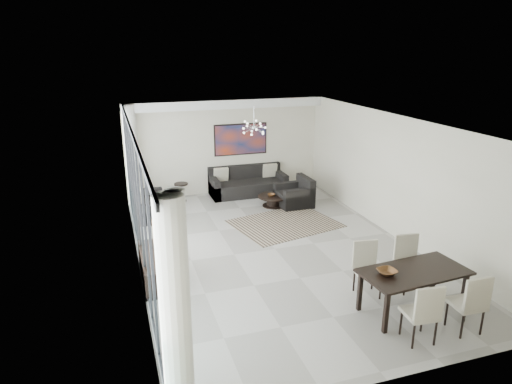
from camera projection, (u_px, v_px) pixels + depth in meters
name	position (u px, v px, depth m)	size (l,w,h in m)	color
room_shell	(295.00, 186.00, 10.06)	(6.00, 9.00, 2.90)	#A8A39B
window_wall	(141.00, 200.00, 9.08)	(0.37, 8.95, 2.90)	silver
soffit	(226.00, 104.00, 13.41)	(5.98, 0.40, 0.26)	white
painting	(241.00, 139.00, 14.06)	(1.68, 0.04, 0.98)	#B03918
chandelier	(254.00, 128.00, 12.00)	(0.66, 0.66, 0.71)	silver
rug	(285.00, 223.00, 11.83)	(2.54, 1.95, 0.01)	black
coffee_table	(273.00, 200.00, 13.09)	(0.88, 0.88, 0.31)	black
bowl_coffee	(271.00, 195.00, 12.99)	(0.22, 0.22, 0.07)	brown
sofa_main	(248.00, 185.00, 14.14)	(2.33, 0.95, 0.85)	black
loveseat	(148.00, 207.00, 12.30)	(0.87, 1.55, 0.77)	black
armchair	(295.00, 196.00, 13.14)	(0.94, 0.99, 0.81)	black
side_table	(181.00, 189.00, 13.42)	(0.40, 0.40, 0.56)	black
tv_console	(153.00, 267.00, 8.96)	(0.46, 1.64, 0.51)	black
television	(160.00, 240.00, 8.80)	(1.09, 0.14, 0.63)	gray
dining_table	(414.00, 275.00, 7.75)	(1.91, 1.06, 0.77)	black
dining_chair_sw	(424.00, 310.00, 6.90)	(0.51, 0.51, 1.03)	#BCB39C
dining_chair_se	(472.00, 300.00, 7.14)	(0.49, 0.49, 1.04)	#BCB39C
dining_chair_nw	(366.00, 264.00, 8.37)	(0.53, 0.53, 1.01)	#BCB39C
dining_chair_ne	(408.00, 258.00, 8.57)	(0.52, 0.52, 1.04)	#BCB39C
bowl_dining	(387.00, 272.00, 7.60)	(0.32, 0.32, 0.08)	brown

